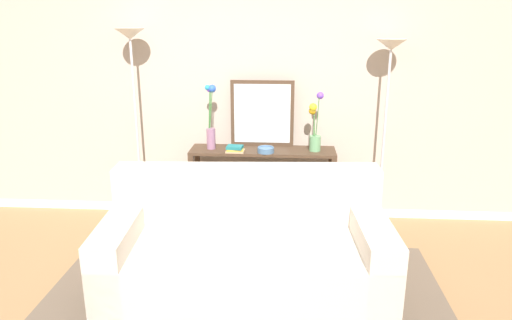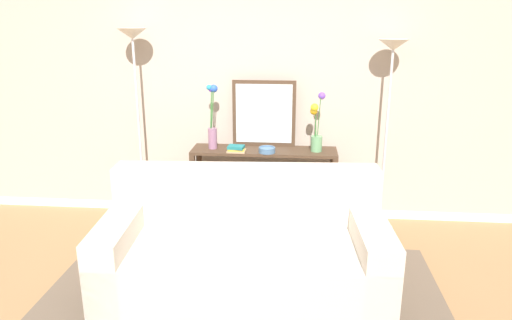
{
  "view_description": "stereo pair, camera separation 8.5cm",
  "coord_description": "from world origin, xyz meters",
  "px_view_note": "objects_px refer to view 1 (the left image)",
  "views": [
    {
      "loc": [
        0.52,
        -2.65,
        2.01
      ],
      "look_at": [
        0.25,
        1.15,
        0.86
      ],
      "focal_mm": 33.3,
      "sensor_mm": 36.0,
      "label": 1
    },
    {
      "loc": [
        0.6,
        -2.64,
        2.01
      ],
      "look_at": [
        0.25,
        1.15,
        0.86
      ],
      "focal_mm": 33.3,
      "sensor_mm": 36.0,
      "label": 2
    }
  ],
  "objects_px": {
    "couch": "(246,250)",
    "floor_lamp_left": "(133,73)",
    "console_table": "(263,173)",
    "book_stack": "(235,149)",
    "book_row_under_console": "(229,218)",
    "vase_tall_flowers": "(211,122)",
    "vase_short_flowers": "(315,128)",
    "fruit_bowl": "(266,150)",
    "wall_mirror": "(262,114)",
    "floor_lamp_right": "(388,83)"
  },
  "relations": [
    {
      "from": "fruit_bowl",
      "to": "book_stack",
      "type": "bearing_deg",
      "value": 179.03
    },
    {
      "from": "wall_mirror",
      "to": "book_row_under_console",
      "type": "bearing_deg",
      "value": -156.46
    },
    {
      "from": "book_stack",
      "to": "book_row_under_console",
      "type": "height_order",
      "value": "book_stack"
    },
    {
      "from": "floor_lamp_right",
      "to": "fruit_bowl",
      "type": "xyz_separation_m",
      "value": [
        -1.11,
        -0.11,
        -0.62
      ]
    },
    {
      "from": "floor_lamp_left",
      "to": "vase_short_flowers",
      "type": "relative_size",
      "value": 3.4
    },
    {
      "from": "vase_short_flowers",
      "to": "fruit_bowl",
      "type": "xyz_separation_m",
      "value": [
        -0.46,
        -0.09,
        -0.2
      ]
    },
    {
      "from": "floor_lamp_left",
      "to": "vase_short_flowers",
      "type": "height_order",
      "value": "floor_lamp_left"
    },
    {
      "from": "floor_lamp_left",
      "to": "book_stack",
      "type": "distance_m",
      "value": 1.2
    },
    {
      "from": "console_table",
      "to": "vase_tall_flowers",
      "type": "distance_m",
      "value": 0.71
    },
    {
      "from": "floor_lamp_left",
      "to": "book_stack",
      "type": "relative_size",
      "value": 10.94
    },
    {
      "from": "couch",
      "to": "console_table",
      "type": "height_order",
      "value": "couch"
    },
    {
      "from": "vase_tall_flowers",
      "to": "floor_lamp_right",
      "type": "bearing_deg",
      "value": 0.01
    },
    {
      "from": "vase_short_flowers",
      "to": "book_row_under_console",
      "type": "height_order",
      "value": "vase_short_flowers"
    },
    {
      "from": "vase_short_flowers",
      "to": "fruit_bowl",
      "type": "relative_size",
      "value": 3.58
    },
    {
      "from": "floor_lamp_right",
      "to": "vase_tall_flowers",
      "type": "distance_m",
      "value": 1.69
    },
    {
      "from": "fruit_bowl",
      "to": "book_row_under_console",
      "type": "xyz_separation_m",
      "value": [
        -0.38,
        0.11,
        -0.75
      ]
    },
    {
      "from": "wall_mirror",
      "to": "couch",
      "type": "bearing_deg",
      "value": -91.95
    },
    {
      "from": "floor_lamp_right",
      "to": "vase_short_flowers",
      "type": "xyz_separation_m",
      "value": [
        -0.65,
        -0.02,
        -0.42
      ]
    },
    {
      "from": "couch",
      "to": "book_stack",
      "type": "height_order",
      "value": "couch"
    },
    {
      "from": "couch",
      "to": "console_table",
      "type": "relative_size",
      "value": 1.54
    },
    {
      "from": "floor_lamp_left",
      "to": "book_row_under_console",
      "type": "relative_size",
      "value": 4.19
    },
    {
      "from": "couch",
      "to": "floor_lamp_left",
      "type": "bearing_deg",
      "value": 135.2
    },
    {
      "from": "vase_tall_flowers",
      "to": "vase_short_flowers",
      "type": "height_order",
      "value": "vase_tall_flowers"
    },
    {
      "from": "console_table",
      "to": "wall_mirror",
      "type": "relative_size",
      "value": 2.17
    },
    {
      "from": "wall_mirror",
      "to": "book_row_under_console",
      "type": "height_order",
      "value": "wall_mirror"
    },
    {
      "from": "book_row_under_console",
      "to": "floor_lamp_left",
      "type": "bearing_deg",
      "value": 179.74
    },
    {
      "from": "vase_tall_flowers",
      "to": "vase_short_flowers",
      "type": "relative_size",
      "value": 1.1
    },
    {
      "from": "console_table",
      "to": "couch",
      "type": "bearing_deg",
      "value": -92.88
    },
    {
      "from": "wall_mirror",
      "to": "vase_short_flowers",
      "type": "height_order",
      "value": "wall_mirror"
    },
    {
      "from": "vase_tall_flowers",
      "to": "vase_short_flowers",
      "type": "distance_m",
      "value": 0.99
    },
    {
      "from": "wall_mirror",
      "to": "book_stack",
      "type": "xyz_separation_m",
      "value": [
        -0.24,
        -0.24,
        -0.3
      ]
    },
    {
      "from": "wall_mirror",
      "to": "book_row_under_console",
      "type": "xyz_separation_m",
      "value": [
        -0.33,
        -0.14,
        -1.05
      ]
    },
    {
      "from": "floor_lamp_right",
      "to": "vase_tall_flowers",
      "type": "bearing_deg",
      "value": -179.99
    },
    {
      "from": "console_table",
      "to": "book_stack",
      "type": "xyz_separation_m",
      "value": [
        -0.26,
        -0.1,
        0.27
      ]
    },
    {
      "from": "console_table",
      "to": "book_stack",
      "type": "distance_m",
      "value": 0.38
    },
    {
      "from": "couch",
      "to": "book_row_under_console",
      "type": "distance_m",
      "value": 1.22
    },
    {
      "from": "couch",
      "to": "vase_short_flowers",
      "type": "relative_size",
      "value": 3.82
    },
    {
      "from": "couch",
      "to": "floor_lamp_left",
      "type": "distance_m",
      "value": 2.04
    },
    {
      "from": "book_stack",
      "to": "fruit_bowl",
      "type": "bearing_deg",
      "value": -0.97
    },
    {
      "from": "vase_short_flowers",
      "to": "wall_mirror",
      "type": "bearing_deg",
      "value": 162.85
    },
    {
      "from": "couch",
      "to": "floor_lamp_right",
      "type": "height_order",
      "value": "floor_lamp_right"
    },
    {
      "from": "vase_tall_flowers",
      "to": "vase_short_flowers",
      "type": "xyz_separation_m",
      "value": [
        0.99,
        -0.02,
        -0.03
      ]
    },
    {
      "from": "couch",
      "to": "vase_tall_flowers",
      "type": "height_order",
      "value": "vase_tall_flowers"
    },
    {
      "from": "wall_mirror",
      "to": "vase_tall_flowers",
      "type": "height_order",
      "value": "wall_mirror"
    },
    {
      "from": "vase_tall_flowers",
      "to": "wall_mirror",
      "type": "bearing_deg",
      "value": 16.01
    },
    {
      "from": "book_stack",
      "to": "book_row_under_console",
      "type": "distance_m",
      "value": 0.77
    },
    {
      "from": "vase_tall_flowers",
      "to": "book_row_under_console",
      "type": "relative_size",
      "value": 1.35
    },
    {
      "from": "vase_short_flowers",
      "to": "book_stack",
      "type": "height_order",
      "value": "vase_short_flowers"
    },
    {
      "from": "book_row_under_console",
      "to": "vase_tall_flowers",
      "type": "bearing_deg",
      "value": 178.58
    },
    {
      "from": "fruit_bowl",
      "to": "console_table",
      "type": "bearing_deg",
      "value": 108.47
    }
  ]
}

